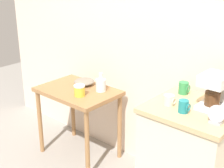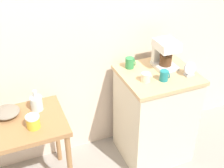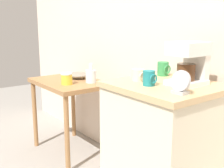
{
  "view_description": "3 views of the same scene",
  "coord_description": "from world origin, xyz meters",
  "px_view_note": "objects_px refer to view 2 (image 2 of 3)",
  "views": [
    {
      "loc": [
        1.62,
        -1.98,
        1.93
      ],
      "look_at": [
        -0.07,
        -0.04,
        0.96
      ],
      "focal_mm": 51.93,
      "sensor_mm": 36.0,
      "label": 1
    },
    {
      "loc": [
        -0.6,
        -1.95,
        2.28
      ],
      "look_at": [
        0.19,
        -0.02,
        0.96
      ],
      "focal_mm": 48.82,
      "sensor_mm": 36.0,
      "label": 2
    },
    {
      "loc": [
        1.85,
        -1.29,
        1.31
      ],
      "look_at": [
        0.17,
        -0.01,
        0.85
      ],
      "focal_mm": 46.19,
      "sensor_mm": 36.0,
      "label": 3
    }
  ],
  "objects_px": {
    "coffee_maker": "(165,52)",
    "mug_small_cream": "(146,77)",
    "bowl_stoneware": "(7,112)",
    "mug_dark_teal": "(164,76)",
    "mug_tall_green": "(130,63)",
    "glass_carafe_vase": "(36,103)",
    "table_clock": "(190,70)",
    "canister_enamel": "(33,122)"
  },
  "relations": [
    {
      "from": "coffee_maker",
      "to": "mug_small_cream",
      "type": "xyz_separation_m",
      "value": [
        -0.27,
        -0.17,
        -0.1
      ]
    },
    {
      "from": "bowl_stoneware",
      "to": "mug_dark_teal",
      "type": "bearing_deg",
      "value": -11.89
    },
    {
      "from": "coffee_maker",
      "to": "mug_small_cream",
      "type": "height_order",
      "value": "coffee_maker"
    },
    {
      "from": "bowl_stoneware",
      "to": "mug_tall_green",
      "type": "relative_size",
      "value": 2.11
    },
    {
      "from": "mug_small_cream",
      "to": "mug_dark_teal",
      "type": "xyz_separation_m",
      "value": [
        0.15,
        -0.05,
        0.01
      ]
    },
    {
      "from": "glass_carafe_vase",
      "to": "table_clock",
      "type": "bearing_deg",
      "value": -11.92
    },
    {
      "from": "mug_tall_green",
      "to": "mug_small_cream",
      "type": "height_order",
      "value": "mug_tall_green"
    },
    {
      "from": "glass_carafe_vase",
      "to": "mug_small_cream",
      "type": "xyz_separation_m",
      "value": [
        0.89,
        -0.21,
        0.16
      ]
    },
    {
      "from": "mug_tall_green",
      "to": "table_clock",
      "type": "distance_m",
      "value": 0.53
    },
    {
      "from": "table_clock",
      "to": "mug_dark_teal",
      "type": "bearing_deg",
      "value": 177.56
    },
    {
      "from": "bowl_stoneware",
      "to": "glass_carafe_vase",
      "type": "height_order",
      "value": "glass_carafe_vase"
    },
    {
      "from": "mug_tall_green",
      "to": "mug_small_cream",
      "type": "bearing_deg",
      "value": -84.26
    },
    {
      "from": "mug_tall_green",
      "to": "mug_small_cream",
      "type": "distance_m",
      "value": 0.26
    },
    {
      "from": "mug_dark_teal",
      "to": "table_clock",
      "type": "xyz_separation_m",
      "value": [
        0.25,
        -0.01,
        0.01
      ]
    },
    {
      "from": "coffee_maker",
      "to": "bowl_stoneware",
      "type": "bearing_deg",
      "value": 177.93
    },
    {
      "from": "mug_small_cream",
      "to": "table_clock",
      "type": "xyz_separation_m",
      "value": [
        0.39,
        -0.06,
        0.02
      ]
    },
    {
      "from": "bowl_stoneware",
      "to": "table_clock",
      "type": "xyz_separation_m",
      "value": [
        1.53,
        -0.28,
        0.21
      ]
    },
    {
      "from": "canister_enamel",
      "to": "coffee_maker",
      "type": "bearing_deg",
      "value": 8.28
    },
    {
      "from": "coffee_maker",
      "to": "mug_tall_green",
      "type": "relative_size",
      "value": 2.64
    },
    {
      "from": "glass_carafe_vase",
      "to": "coffee_maker",
      "type": "bearing_deg",
      "value": -2.07
    },
    {
      "from": "mug_dark_teal",
      "to": "mug_tall_green",
      "type": "bearing_deg",
      "value": 119.31
    },
    {
      "from": "mug_small_cream",
      "to": "mug_dark_teal",
      "type": "bearing_deg",
      "value": -17.51
    },
    {
      "from": "canister_enamel",
      "to": "mug_tall_green",
      "type": "relative_size",
      "value": 1.08
    },
    {
      "from": "bowl_stoneware",
      "to": "coffee_maker",
      "type": "xyz_separation_m",
      "value": [
        1.4,
        -0.05,
        0.3
      ]
    },
    {
      "from": "bowl_stoneware",
      "to": "table_clock",
      "type": "distance_m",
      "value": 1.57
    },
    {
      "from": "table_clock",
      "to": "mug_small_cream",
      "type": "bearing_deg",
      "value": 171.76
    },
    {
      "from": "canister_enamel",
      "to": "mug_small_cream",
      "type": "xyz_separation_m",
      "value": [
        0.96,
        0.01,
        0.17
      ]
    },
    {
      "from": "table_clock",
      "to": "glass_carafe_vase",
      "type": "bearing_deg",
      "value": 168.08
    },
    {
      "from": "mug_tall_green",
      "to": "glass_carafe_vase",
      "type": "bearing_deg",
      "value": -176.88
    },
    {
      "from": "bowl_stoneware",
      "to": "table_clock",
      "type": "relative_size",
      "value": 1.63
    },
    {
      "from": "bowl_stoneware",
      "to": "mug_small_cream",
      "type": "height_order",
      "value": "mug_small_cream"
    },
    {
      "from": "mug_tall_green",
      "to": "canister_enamel",
      "type": "bearing_deg",
      "value": -164.0
    },
    {
      "from": "glass_carafe_vase",
      "to": "mug_small_cream",
      "type": "height_order",
      "value": "mug_small_cream"
    },
    {
      "from": "mug_small_cream",
      "to": "bowl_stoneware",
      "type": "bearing_deg",
      "value": 168.86
    },
    {
      "from": "canister_enamel",
      "to": "mug_small_cream",
      "type": "bearing_deg",
      "value": 0.39
    },
    {
      "from": "canister_enamel",
      "to": "table_clock",
      "type": "xyz_separation_m",
      "value": [
        1.35,
        -0.05,
        0.19
      ]
    },
    {
      "from": "glass_carafe_vase",
      "to": "mug_small_cream",
      "type": "distance_m",
      "value": 0.93
    },
    {
      "from": "mug_dark_teal",
      "to": "bowl_stoneware",
      "type": "bearing_deg",
      "value": 168.11
    },
    {
      "from": "glass_carafe_vase",
      "to": "table_clock",
      "type": "distance_m",
      "value": 1.33
    },
    {
      "from": "coffee_maker",
      "to": "table_clock",
      "type": "bearing_deg",
      "value": -61.74
    },
    {
      "from": "mug_small_cream",
      "to": "mug_dark_teal",
      "type": "relative_size",
      "value": 0.95
    },
    {
      "from": "coffee_maker",
      "to": "mug_dark_teal",
      "type": "xyz_separation_m",
      "value": [
        -0.12,
        -0.22,
        -0.1
      ]
    }
  ]
}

